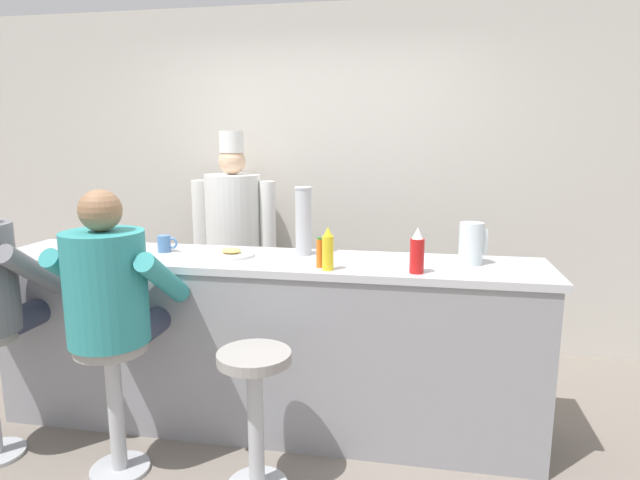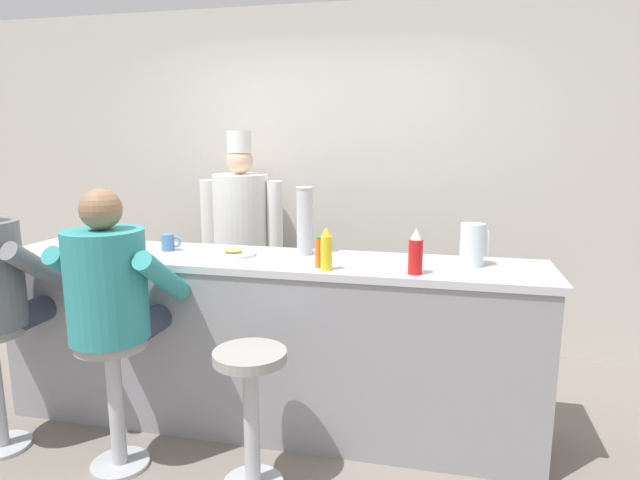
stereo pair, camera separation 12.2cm
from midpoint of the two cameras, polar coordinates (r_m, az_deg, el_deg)
name	(u,v)px [view 2 (the right image)]	position (r m, az deg, el deg)	size (l,w,h in m)	color
ground_plane	(250,448)	(3.18, -6.33, -21.23)	(20.00, 20.00, 0.00)	slate
wall_back	(320,179)	(4.38, 0.84, 6.48)	(10.00, 0.06, 2.70)	beige
diner_counter	(265,341)	(3.20, -4.75, -10.74)	(3.15, 0.59, 1.02)	gray
ketchup_bottle_red	(416,253)	(2.70, 11.43, -1.36)	(0.07, 0.07, 0.23)	red
mustard_bottle_yellow	(326,250)	(2.73, 1.96, -1.08)	(0.06, 0.06, 0.22)	yellow
hot_sauce_bottle_orange	(318,253)	(2.79, 1.07, -1.39)	(0.03, 0.03, 0.16)	orange
water_pitcher_clear	(472,245)	(2.95, 17.07, -0.48)	(0.15, 0.13, 0.23)	silver
breakfast_plate	(233,253)	(3.11, -8.16, -1.39)	(0.26, 0.26, 0.05)	white
cereal_bowl	(126,248)	(3.36, -19.06, -0.80)	(0.16, 0.16, 0.05)	white
coffee_mug_blue	(169,242)	(3.32, -14.84, -0.24)	(0.12, 0.08, 0.10)	#4C7AB2
cup_stack_steel	(305,221)	(3.08, -0.50, 2.05)	(0.10, 0.10, 0.39)	#B7BABF
diner_seated_teal	(111,294)	(2.83, -20.22, -5.44)	(0.59, 0.58, 1.45)	#B2B5BA
empty_stool_round	(251,397)	(2.66, -6.03, -16.35)	(0.35, 0.35, 0.70)	#B2B5BA
cook_in_whites_near	(242,231)	(4.27, -7.55, 0.93)	(0.68, 0.43, 1.74)	#232328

